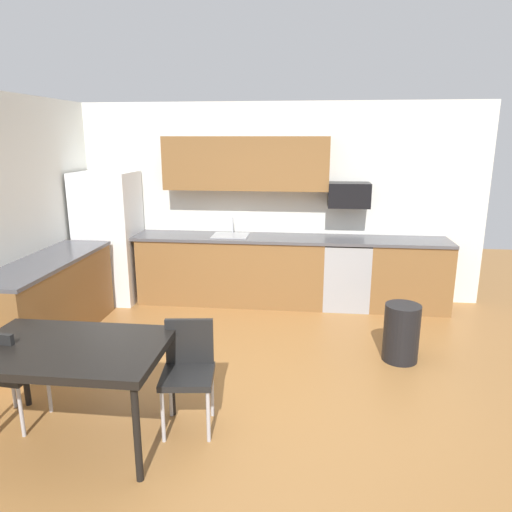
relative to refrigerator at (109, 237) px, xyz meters
name	(u,v)px	position (x,y,z in m)	size (l,w,h in m)	color
ground_plane	(244,388)	(2.18, -2.22, -0.89)	(12.00, 12.00, 0.00)	#9E6B38
wall_back	(269,203)	(2.18, 0.43, 0.46)	(5.80, 0.10, 2.70)	silver
cabinet_run_back	(231,270)	(1.69, 0.08, -0.44)	(2.52, 0.60, 0.90)	brown
cabinet_run_back_right	(408,276)	(4.06, 0.08, -0.44)	(1.03, 0.60, 0.90)	brown
cabinet_run_left	(50,302)	(-0.12, -1.42, -0.44)	(0.60, 2.00, 0.90)	brown
countertop_back	(267,238)	(2.18, 0.08, 0.03)	(4.80, 0.64, 0.04)	#4C4C51
countertop_left	(45,262)	(-0.12, -1.42, 0.03)	(0.64, 2.00, 0.04)	#4C4C51
upper_cabinets_back	(246,163)	(1.88, 0.21, 1.01)	(2.20, 0.34, 0.70)	brown
refrigerator	(109,237)	(0.00, 0.00, 0.00)	(0.76, 0.70, 1.79)	white
oven_range	(346,274)	(3.25, 0.08, -0.44)	(0.60, 0.60, 0.91)	#999BA0
microwave	(349,195)	(3.25, 0.18, 0.61)	(0.54, 0.36, 0.32)	black
sink_basin	(231,240)	(1.68, 0.08, -0.01)	(0.48, 0.40, 0.14)	#A5A8AD
sink_faucet	(233,226)	(1.68, 0.26, 0.15)	(0.02, 0.02, 0.24)	#B2B5BA
dining_table	(69,353)	(1.01, -3.10, -0.19)	(1.40, 0.90, 0.77)	black
chair_near_table	(188,366)	(1.83, -2.81, -0.39)	(0.45, 0.45, 0.85)	black
chair_far_side	(6,368)	(0.43, -3.01, -0.39)	(0.43, 0.43, 0.85)	black
trash_bin	(401,333)	(3.71, -1.48, -0.59)	(0.36, 0.36, 0.60)	black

